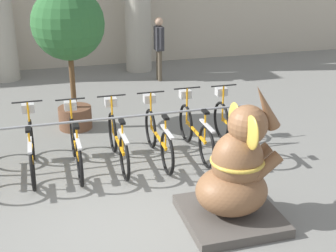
# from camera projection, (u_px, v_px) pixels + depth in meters

# --- Properties ---
(ground_plane) EXTENTS (60.00, 60.00, 0.00)m
(ground_plane) POSITION_uv_depth(u_px,v_px,m) (130.00, 223.00, 6.11)
(ground_plane) COLOR slate
(bike_rack) EXTENTS (4.67, 0.05, 0.77)m
(bike_rack) POSITION_uv_depth(u_px,v_px,m) (116.00, 125.00, 7.67)
(bike_rack) COLOR gray
(bike_rack) RESTS_ON ground_plane
(bicycle_1) EXTENTS (0.48, 1.79, 1.04)m
(bicycle_1) POSITION_uv_depth(u_px,v_px,m) (32.00, 148.00, 7.32)
(bicycle_1) COLOR black
(bicycle_1) RESTS_ON ground_plane
(bicycle_2) EXTENTS (0.48, 1.79, 1.04)m
(bicycle_2) POSITION_uv_depth(u_px,v_px,m) (76.00, 145.00, 7.44)
(bicycle_2) COLOR black
(bicycle_2) RESTS_ON ground_plane
(bicycle_3) EXTENTS (0.48, 1.79, 1.04)m
(bicycle_3) POSITION_uv_depth(u_px,v_px,m) (118.00, 140.00, 7.61)
(bicycle_3) COLOR black
(bicycle_3) RESTS_ON ground_plane
(bicycle_4) EXTENTS (0.48, 1.79, 1.04)m
(bicycle_4) POSITION_uv_depth(u_px,v_px,m) (158.00, 136.00, 7.79)
(bicycle_4) COLOR black
(bicycle_4) RESTS_ON ground_plane
(bicycle_5) EXTENTS (0.48, 1.79, 1.04)m
(bicycle_5) POSITION_uv_depth(u_px,v_px,m) (195.00, 130.00, 8.02)
(bicycle_5) COLOR black
(bicycle_5) RESTS_ON ground_plane
(bicycle_6) EXTENTS (0.48, 1.79, 1.04)m
(bicycle_6) POSITION_uv_depth(u_px,v_px,m) (232.00, 127.00, 8.16)
(bicycle_6) COLOR black
(bicycle_6) RESTS_ON ground_plane
(elephant_statue) EXTENTS (1.23, 1.23, 1.86)m
(elephant_statue) POSITION_uv_depth(u_px,v_px,m) (236.00, 177.00, 5.97)
(elephant_statue) COLOR #4C4742
(elephant_statue) RESTS_ON ground_plane
(person_pedestrian) EXTENTS (0.22, 0.47, 1.65)m
(person_pedestrian) POSITION_uv_depth(u_px,v_px,m) (159.00, 43.00, 12.06)
(person_pedestrian) COLOR brown
(person_pedestrian) RESTS_ON ground_plane
(potted_tree) EXTENTS (1.34, 1.34, 2.71)m
(potted_tree) POSITION_uv_depth(u_px,v_px,m) (69.00, 31.00, 8.53)
(potted_tree) COLOR brown
(potted_tree) RESTS_ON ground_plane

